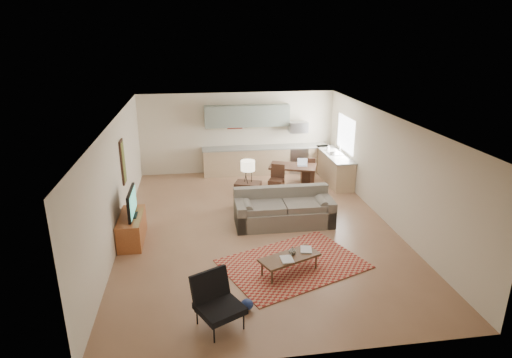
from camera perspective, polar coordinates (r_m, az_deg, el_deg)
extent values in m
plane|color=#8B6246|center=(10.66, 0.24, -6.37)|extent=(9.00, 9.00, 0.00)
plane|color=white|center=(9.81, 0.26, 8.01)|extent=(9.00, 9.00, 0.00)
plane|color=beige|center=(14.46, -2.44, 6.16)|extent=(6.50, 0.00, 6.50)
plane|color=beige|center=(6.14, 6.70, -12.87)|extent=(6.50, 0.00, 6.50)
plane|color=beige|center=(10.21, -18.10, -0.36)|extent=(0.00, 9.00, 9.00)
plane|color=beige|center=(11.09, 17.09, 1.27)|extent=(0.00, 9.00, 9.00)
cube|color=#A5A8AD|center=(14.71, 5.52, 2.70)|extent=(0.62, 0.62, 0.90)
cube|color=#A5A8AD|center=(14.46, 5.64, 6.90)|extent=(0.62, 0.40, 0.35)
cube|color=gray|center=(14.20, -1.18, 8.41)|extent=(2.80, 0.34, 0.70)
cube|color=white|center=(13.70, 11.87, 5.90)|extent=(0.02, 1.40, 1.05)
cube|color=maroon|center=(9.09, 4.97, -11.22)|extent=(3.28, 2.80, 0.02)
imported|color=maroon|center=(8.46, 3.35, -10.74)|extent=(0.25, 0.33, 0.03)
imported|color=navy|center=(8.88, 5.95, -9.32)|extent=(0.36, 0.41, 0.02)
imported|color=black|center=(8.68, 4.87, -9.47)|extent=(0.22, 0.22, 0.16)
imported|color=beige|center=(14.07, 9.63, 4.14)|extent=(0.11, 0.11, 0.19)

